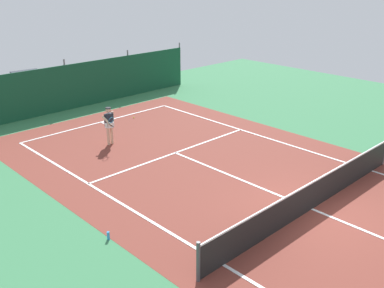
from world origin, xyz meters
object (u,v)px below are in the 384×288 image
at_px(tennis_net, 313,195).
at_px(parked_car, 31,87).
at_px(water_bottle, 108,236).
at_px(tennis_ball_near_player, 134,117).
at_px(tennis_player, 109,123).

bearing_deg(tennis_net, parked_car, 92.44).
bearing_deg(water_bottle, tennis_ball_near_player, 49.33).
bearing_deg(tennis_ball_near_player, tennis_player, -142.59).
distance_m(tennis_net, water_bottle, 6.33).
height_order(tennis_ball_near_player, water_bottle, water_bottle).
height_order(tennis_player, tennis_ball_near_player, tennis_player).
relative_size(tennis_net, water_bottle, 42.17).
distance_m(tennis_player, parked_car, 8.66).
bearing_deg(tennis_player, parked_car, -104.12).
relative_size(tennis_player, tennis_ball_near_player, 24.85).
relative_size(tennis_net, tennis_ball_near_player, 153.33).
relative_size(tennis_ball_near_player, water_bottle, 0.28).
bearing_deg(parked_car, water_bottle, -102.29).
height_order(tennis_ball_near_player, parked_car, parked_car).
bearing_deg(tennis_ball_near_player, tennis_net, -97.94).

